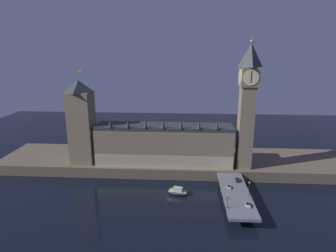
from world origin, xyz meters
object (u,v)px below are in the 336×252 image
at_px(street_lamp_near, 228,199).
at_px(street_lamp_mid, 249,186).
at_px(victoria_tower, 82,122).
at_px(pedestrian_mid_walk, 250,194).
at_px(boat_upstream, 178,192).
at_px(clock_tower, 247,103).
at_px(car_northbound_lead, 229,187).
at_px(car_southbound_trail, 237,180).
at_px(pedestrian_near_rail, 226,198).
at_px(car_southbound_lead, 247,205).

distance_m(street_lamp_near, street_lamp_mid, 19.37).
distance_m(victoria_tower, pedestrian_mid_walk, 103.85).
xyz_separation_m(street_lamp_near, boat_upstream, (-22.56, 21.18, -8.55)).
bearing_deg(clock_tower, car_northbound_lead, -114.54).
bearing_deg(car_southbound_trail, car_northbound_lead, -124.57).
distance_m(car_southbound_trail, pedestrian_near_rail, 21.79).
bearing_deg(car_southbound_trail, street_lamp_near, -108.52).
height_order(car_southbound_trail, street_lamp_mid, street_lamp_mid).
bearing_deg(pedestrian_mid_walk, clock_tower, 84.62).
relative_size(car_southbound_lead, boat_upstream, 0.38).
distance_m(clock_tower, pedestrian_mid_walk, 51.19).
bearing_deg(boat_upstream, car_northbound_lead, -4.80).
relative_size(car_southbound_lead, pedestrian_mid_walk, 2.39).
height_order(clock_tower, car_southbound_lead, clock_tower).
bearing_deg(boat_upstream, street_lamp_mid, -10.42).
bearing_deg(car_northbound_lead, clock_tower, 65.46).
xyz_separation_m(pedestrian_near_rail, boat_upstream, (-22.96, 13.56, -5.03)).
height_order(car_northbound_lead, pedestrian_near_rail, pedestrian_near_rail).
relative_size(victoria_tower, boat_upstream, 4.86).
distance_m(car_southbound_lead, boat_upstream, 37.39).
xyz_separation_m(car_northbound_lead, street_lamp_near, (-3.34, -19.00, 3.80)).
xyz_separation_m(car_southbound_trail, street_lamp_mid, (3.34, -12.82, 3.03)).
bearing_deg(clock_tower, victoria_tower, 178.42).
distance_m(car_northbound_lead, street_lamp_mid, 10.62).
relative_size(car_southbound_trail, pedestrian_mid_walk, 2.60).
height_order(clock_tower, pedestrian_mid_walk, clock_tower).
height_order(car_southbound_trail, pedestrian_mid_walk, pedestrian_mid_walk).
bearing_deg(street_lamp_mid, pedestrian_near_rail, -149.74).
xyz_separation_m(car_northbound_lead, car_southbound_trail, (5.88, 8.54, 0.04)).
distance_m(victoria_tower, street_lamp_near, 97.23).
xyz_separation_m(pedestrian_near_rail, street_lamp_mid, (12.17, 7.10, 2.79)).
bearing_deg(victoria_tower, street_lamp_near, -30.43).
height_order(clock_tower, victoria_tower, clock_tower).
bearing_deg(clock_tower, pedestrian_mid_walk, -95.38).
relative_size(car_southbound_lead, street_lamp_near, 0.62).
distance_m(clock_tower, pedestrian_near_rail, 55.78).
bearing_deg(street_lamp_near, car_southbound_trail, 71.48).
height_order(car_northbound_lead, car_southbound_lead, car_southbound_lead).
bearing_deg(car_southbound_lead, street_lamp_mid, 75.18).
bearing_deg(pedestrian_mid_walk, victoria_tower, 158.72).
bearing_deg(clock_tower, street_lamp_mid, -95.21).
relative_size(victoria_tower, street_lamp_mid, 9.56).
relative_size(pedestrian_near_rail, street_lamp_mid, 0.29).
bearing_deg(pedestrian_mid_walk, car_northbound_lead, 139.37).
xyz_separation_m(car_southbound_trail, street_lamp_near, (-9.23, -27.54, 3.77)).
relative_size(victoria_tower, pedestrian_mid_walk, 30.80).
bearing_deg(boat_upstream, car_southbound_lead, -30.98).
bearing_deg(car_northbound_lead, car_southbound_trail, 55.43).
bearing_deg(street_lamp_mid, pedestrian_mid_walk, -96.94).
distance_m(pedestrian_near_rail, pedestrian_mid_walk, 12.37).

